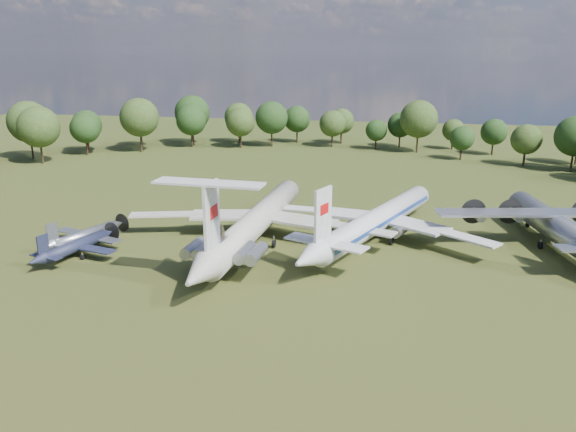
% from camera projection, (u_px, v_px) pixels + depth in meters
% --- Properties ---
extents(ground, '(300.00, 300.00, 0.00)m').
position_uv_depth(ground, '(250.00, 243.00, 81.82)').
color(ground, '#223C14').
rests_on(ground, ground).
extents(il62_airliner, '(42.89, 54.25, 5.11)m').
position_uv_depth(il62_airliner, '(257.00, 225.00, 81.89)').
color(il62_airliner, '#B3B3AE').
rests_on(il62_airliner, ground).
extents(tu104_jet, '(50.87, 57.39, 4.75)m').
position_uv_depth(tu104_jet, '(377.00, 224.00, 82.89)').
color(tu104_jet, silver).
rests_on(tu104_jet, ground).
extents(an12_transport, '(40.06, 43.17, 4.93)m').
position_uv_depth(an12_transport, '(556.00, 230.00, 79.90)').
color(an12_transport, '#97989E').
rests_on(an12_transport, ground).
extents(small_prop_west, '(15.42, 18.56, 2.37)m').
position_uv_depth(small_prop_west, '(75.00, 249.00, 76.11)').
color(small_prop_west, black).
rests_on(small_prop_west, ground).
extents(small_prop_northwest, '(16.70, 19.38, 2.40)m').
position_uv_depth(small_prop_northwest, '(85.00, 238.00, 80.57)').
color(small_prop_northwest, '#A5A7AD').
rests_on(small_prop_northwest, ground).
extents(person_on_il62, '(0.66, 0.43, 1.80)m').
position_uv_depth(person_on_il62, '(222.00, 232.00, 67.59)').
color(person_on_il62, '#97814D').
rests_on(person_on_il62, il62_airliner).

